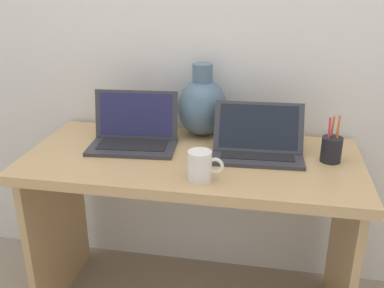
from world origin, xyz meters
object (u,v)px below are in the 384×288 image
(laptop_left, at_px, (134,131))
(coffee_mug, at_px, (201,166))
(pen_cup, at_px, (331,149))
(green_vase, at_px, (202,106))
(laptop_right, at_px, (258,142))

(laptop_left, bearing_deg, coffee_mug, -40.17)
(laptop_left, xyz_separation_m, pen_cup, (0.78, -0.03, -0.01))
(laptop_left, height_order, green_vase, green_vase)
(laptop_right, bearing_deg, green_vase, 144.01)
(coffee_mug, distance_m, pen_cup, 0.52)
(green_vase, xyz_separation_m, pen_cup, (0.53, -0.20, -0.08))
(laptop_right, bearing_deg, pen_cup, -2.91)
(laptop_left, relative_size, laptop_right, 1.01)
(green_vase, bearing_deg, laptop_left, -146.48)
(laptop_left, height_order, coffee_mug, laptop_left)
(laptop_right, relative_size, green_vase, 1.14)
(laptop_left, height_order, pen_cup, laptop_left)
(laptop_right, height_order, pen_cup, laptop_right)
(coffee_mug, bearing_deg, laptop_right, 54.60)
(laptop_right, xyz_separation_m, coffee_mug, (-0.18, -0.26, 0.00))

